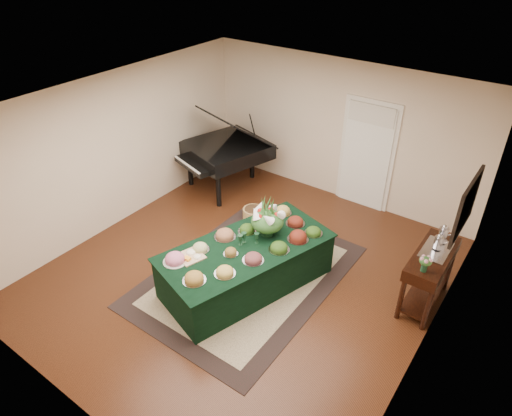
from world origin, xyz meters
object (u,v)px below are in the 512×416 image
Objects in this scene: floral_centerpiece at (267,218)px; grand_piano at (226,150)px; mahogany_sideboard at (431,265)px; buffet_table at (247,266)px.

floral_centerpiece is 0.27× the size of grand_piano.
mahogany_sideboard is at bearing -12.84° from grand_piano.
grand_piano is 4.54m from mahogany_sideboard.
grand_piano is (-2.12, 2.18, 0.47)m from buffet_table.
floral_centerpiece is at bearing 80.05° from buffet_table.
floral_centerpiece reaches higher than mahogany_sideboard.
buffet_table is 5.46× the size of floral_centerpiece.
grand_piano is at bearing 167.16° from mahogany_sideboard.
grand_piano is at bearing 134.16° from buffet_table.
grand_piano reaches higher than buffet_table.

